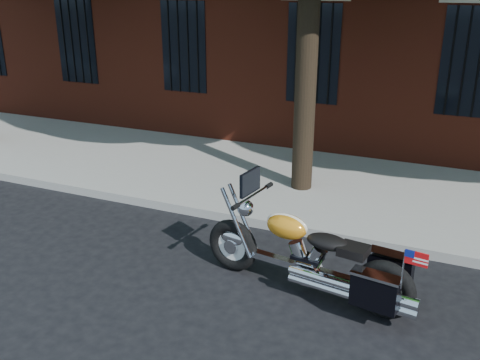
% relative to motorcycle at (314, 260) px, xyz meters
% --- Properties ---
extents(ground, '(120.00, 120.00, 0.00)m').
position_rel_motorcycle_xyz_m(ground, '(-1.60, 0.18, -0.49)').
color(ground, black).
rests_on(ground, ground).
extents(curb, '(40.00, 0.16, 0.15)m').
position_rel_motorcycle_xyz_m(curb, '(-1.60, 1.56, -0.41)').
color(curb, gray).
rests_on(curb, ground).
extents(sidewalk, '(40.00, 3.60, 0.15)m').
position_rel_motorcycle_xyz_m(sidewalk, '(-1.60, 3.44, -0.41)').
color(sidewalk, gray).
rests_on(sidewalk, ground).
extents(motorcycle, '(2.80, 1.07, 1.45)m').
position_rel_motorcycle_xyz_m(motorcycle, '(0.00, 0.00, 0.00)').
color(motorcycle, black).
rests_on(motorcycle, ground).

